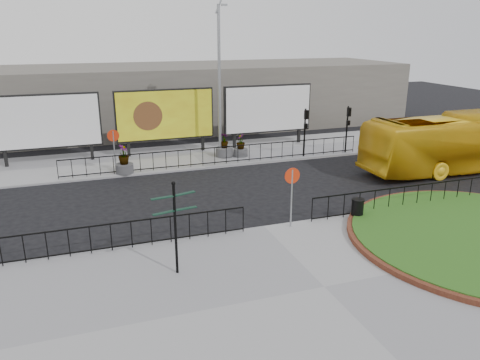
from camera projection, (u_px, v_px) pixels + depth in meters
name	position (u px, v px, depth m)	size (l,w,h in m)	color
ground	(264.00, 229.00, 19.01)	(90.00, 90.00, 0.00)	black
pavement_near	(324.00, 288.00, 14.50)	(30.00, 10.00, 0.12)	gray
pavement_far	(193.00, 156.00, 29.78)	(44.00, 6.00, 0.12)	gray
railing_near_left	(111.00, 237.00, 16.65)	(10.00, 0.10, 1.10)	black
railing_near_right	(403.00, 198.00, 20.57)	(9.00, 0.10, 1.10)	black
railing_far	(221.00, 155.00, 27.48)	(18.00, 0.10, 1.10)	black
speed_sign_far	(114.00, 142.00, 25.31)	(0.64, 0.07, 2.47)	gray
speed_sign_near	(292.00, 184.00, 18.38)	(0.64, 0.07, 2.47)	gray
billboard_left	(46.00, 122.00, 27.21)	(6.20, 0.31, 4.10)	black
billboard_mid	(165.00, 115.00, 29.40)	(6.20, 0.31, 4.10)	black
billboard_right	(268.00, 109.00, 31.60)	(6.20, 0.31, 4.10)	black
lamp_post	(219.00, 81.00, 27.89)	(0.74, 0.18, 9.23)	gray
signal_pole_a	(305.00, 125.00, 28.80)	(0.22, 0.26, 3.00)	black
signal_pole_b	(348.00, 122.00, 29.74)	(0.22, 0.26, 3.00)	black
building_backdrop	(163.00, 97.00, 38.02)	(40.00, 10.00, 5.00)	#645E57
fingerpost_sign	(175.00, 219.00, 14.75)	(1.47, 0.51, 3.15)	black
litter_bin	(357.00, 209.00, 19.54)	(0.54, 0.54, 0.89)	black
bus	(460.00, 143.00, 26.43)	(2.74, 11.71, 3.26)	gold
planter_a	(124.00, 162.00, 25.81)	(0.99, 0.99, 1.60)	#4C4C4F
planter_b	(224.00, 149.00, 29.26)	(1.08, 1.08, 1.50)	#4C4C4F
planter_c	(241.00, 148.00, 29.31)	(0.90, 0.90, 1.42)	#4C4C4F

